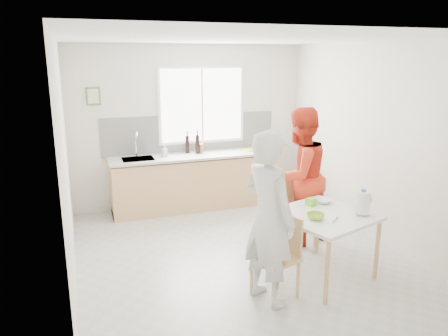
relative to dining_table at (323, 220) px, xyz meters
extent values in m
plane|color=#B7B7B2|center=(-0.72, 0.84, -0.69)|extent=(4.50, 4.50, 0.00)
plane|color=silver|center=(-0.72, 3.09, 0.66)|extent=(4.00, 0.00, 4.00)
plane|color=silver|center=(-0.72, -1.41, 0.66)|extent=(4.00, 0.00, 4.00)
plane|color=silver|center=(-2.72, 0.84, 0.66)|extent=(0.00, 4.50, 4.50)
plane|color=silver|center=(1.28, 0.84, 0.66)|extent=(0.00, 4.50, 4.50)
plane|color=white|center=(-0.72, 0.84, 2.01)|extent=(4.50, 4.50, 0.00)
cube|color=white|center=(-0.52, 3.08, 1.01)|extent=(1.50, 0.03, 1.30)
cube|color=white|center=(-0.52, 3.06, 1.01)|extent=(1.40, 0.02, 1.20)
cube|color=white|center=(-0.52, 3.05, 1.01)|extent=(0.03, 0.03, 1.20)
cube|color=white|center=(-0.72, 3.08, 0.54)|extent=(3.00, 0.02, 0.65)
cube|color=#50813A|center=(-2.27, 3.08, 1.21)|extent=(0.22, 0.02, 0.28)
cube|color=beige|center=(-2.27, 3.07, 1.21)|extent=(0.16, 0.01, 0.22)
cube|color=#DDBB77|center=(-0.72, 2.79, -0.26)|extent=(2.80, 0.60, 0.86)
cube|color=#3F3326|center=(-0.72, 2.79, -0.64)|extent=(2.80, 0.54, 0.10)
cube|color=silver|center=(-0.72, 2.79, 0.21)|extent=(2.84, 0.64, 0.04)
cube|color=#A5A5AA|center=(-1.67, 2.79, 0.22)|extent=(0.50, 0.40, 0.03)
cylinder|color=silver|center=(-1.67, 2.95, 0.41)|extent=(0.02, 0.02, 0.36)
torus|color=silver|center=(-1.67, 2.88, 0.59)|extent=(0.02, 0.18, 0.18)
cube|color=white|center=(0.00, 0.00, 0.06)|extent=(1.26, 1.26, 0.04)
cylinder|color=#DDBB77|center=(-0.28, -0.55, -0.33)|extent=(0.05, 0.05, 0.71)
cylinder|color=#DDBB77|center=(-0.55, 0.28, -0.33)|extent=(0.05, 0.05, 0.71)
cylinder|color=#DDBB77|center=(0.55, -0.28, -0.33)|extent=(0.05, 0.05, 0.71)
cylinder|color=#DDBB77|center=(0.28, 0.55, -0.33)|extent=(0.05, 0.05, 0.71)
cube|color=#DDBB77|center=(-0.71, -0.23, -0.25)|extent=(0.51, 0.51, 0.04)
cube|color=#DDBB77|center=(-0.54, -0.18, -0.02)|extent=(0.15, 0.38, 0.43)
cylinder|color=#DDBB77|center=(-0.93, -0.12, -0.48)|extent=(0.03, 0.03, 0.42)
cylinder|color=#DDBB77|center=(-0.82, -0.45, -0.48)|extent=(0.03, 0.03, 0.42)
cylinder|color=#DDBB77|center=(-0.60, -0.01, -0.48)|extent=(0.03, 0.03, 0.42)
cylinder|color=#DDBB77|center=(-0.49, -0.35, -0.48)|extent=(0.03, 0.03, 0.42)
cube|color=#DDBB77|center=(0.10, 0.82, -0.20)|extent=(0.58, 0.58, 0.04)
cube|color=#DDBB77|center=(0.03, 1.02, 0.06)|extent=(0.42, 0.17, 0.48)
cylinder|color=#DDBB77|center=(-0.03, 0.57, -0.45)|extent=(0.04, 0.04, 0.47)
cylinder|color=#DDBB77|center=(0.35, 0.70, -0.45)|extent=(0.04, 0.04, 0.47)
cylinder|color=#DDBB77|center=(-0.15, 0.95, -0.45)|extent=(0.04, 0.04, 0.47)
cylinder|color=#DDBB77|center=(0.22, 1.07, -0.45)|extent=(0.04, 0.04, 0.47)
imported|color=silver|center=(-0.82, -0.27, 0.22)|extent=(0.62, 0.77, 1.82)
imported|color=red|center=(0.21, 0.96, 0.25)|extent=(1.08, 0.95, 1.87)
imported|color=#8EC92E|center=(-0.17, -0.11, 0.11)|extent=(0.25, 0.25, 0.06)
imported|color=white|center=(0.21, 0.33, 0.10)|extent=(0.26, 0.26, 0.05)
cylinder|color=white|center=(0.39, -0.17, 0.23)|extent=(0.16, 0.16, 0.25)
cylinder|color=blue|center=(0.39, -0.17, 0.36)|extent=(0.05, 0.05, 0.03)
torus|color=white|center=(0.47, -0.17, 0.25)|extent=(0.12, 0.06, 0.12)
cube|color=#6DBF2C|center=(0.01, 0.30, 0.12)|extent=(0.13, 0.13, 0.09)
cylinder|color=#A5A5AA|center=(-0.01, -0.23, 0.09)|extent=(0.13, 0.11, 0.01)
cube|color=#ADD831|center=(0.36, 2.79, 0.24)|extent=(0.36, 0.27, 0.01)
cylinder|color=black|center=(-0.67, 2.85, 0.39)|extent=(0.07, 0.07, 0.32)
cylinder|color=black|center=(-0.82, 2.94, 0.38)|extent=(0.07, 0.07, 0.30)
cylinder|color=brown|center=(-0.60, 2.85, 0.31)|extent=(0.06, 0.06, 0.16)
imported|color=#999999|center=(-1.23, 2.84, 0.32)|extent=(0.09, 0.09, 0.18)
camera|label=1|loc=(-2.62, -4.02, 1.82)|focal=35.00mm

